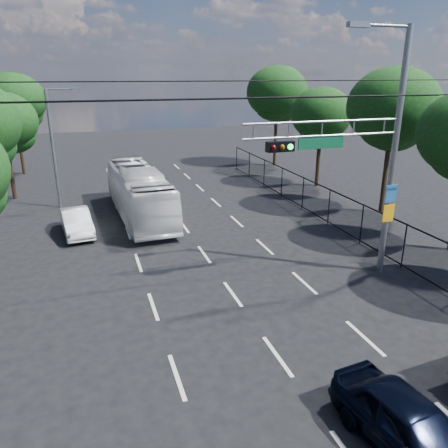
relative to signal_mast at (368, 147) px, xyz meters
name	(u,v)px	position (x,y,z in m)	size (l,w,h in m)	color
lane_markings	(194,239)	(-5.28, 6.01, -5.24)	(6.12, 38.00, 0.01)	beige
signal_mast	(368,147)	(0.00, 0.00, 0.00)	(6.43, 0.39, 9.50)	slate
streetlight_left	(55,143)	(-11.62, 14.01, -1.30)	(2.09, 0.22, 7.08)	slate
utility_wires	(226,93)	(-5.28, 0.84, 1.99)	(22.00, 5.04, 0.74)	black
fence_right	(348,216)	(2.32, 4.18, -4.21)	(0.06, 34.03, 2.00)	black
tree_right_c	(393,114)	(6.53, 7.03, 0.49)	(5.10, 5.10, 8.29)	black
tree_right_d	(321,118)	(6.13, 14.03, -0.39)	(4.32, 4.32, 7.02)	black
tree_right_e	(277,97)	(6.33, 22.03, 0.69)	(5.28, 5.28, 8.58)	black
tree_left_d	(4,126)	(-14.67, 17.03, -0.52)	(4.20, 4.20, 6.83)	black
tree_left_e	(14,105)	(-14.87, 25.03, 0.29)	(4.92, 4.92, 7.99)	black
navy_hatchback	(411,428)	(-4.03, -8.02, -4.56)	(1.60, 3.98, 1.36)	black
white_bus	(139,193)	(-7.28, 10.70, -3.84)	(2.35, 10.06, 2.80)	silver
white_van	(77,222)	(-10.78, 8.68, -4.61)	(1.33, 3.82, 1.26)	white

